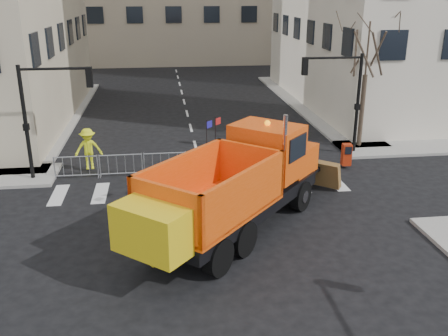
{
  "coord_description": "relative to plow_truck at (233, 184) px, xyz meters",
  "views": [
    {
      "loc": [
        -1.9,
        -15.42,
        8.52
      ],
      "look_at": [
        0.43,
        2.5,
        2.01
      ],
      "focal_mm": 40.0,
      "sensor_mm": 36.0,
      "label": 1
    }
  ],
  "objects": [
    {
      "name": "sidewalk_back",
      "position": [
        -0.57,
        7.49,
        -1.84
      ],
      "size": [
        64.0,
        5.0,
        0.15
      ],
      "primitive_type": "cube",
      "color": "gray",
      "rests_on": "ground"
    },
    {
      "name": "crowd_barriers",
      "position": [
        -1.32,
        6.59,
        -1.37
      ],
      "size": [
        12.6,
        0.6,
        1.1
      ],
      "primitive_type": null,
      "color": "#9EA0A5",
      "rests_on": "ground"
    },
    {
      "name": "cop_a",
      "position": [
        2.6,
        3.76,
        -0.96
      ],
      "size": [
        0.7,
        0.47,
        1.92
      ],
      "primitive_type": "imported",
      "rotation": [
        0.0,
        0.0,
        3.13
      ],
      "color": "black",
      "rests_on": "ground"
    },
    {
      "name": "cop_c",
      "position": [
        2.5,
        3.55,
        -1.09
      ],
      "size": [
        1.05,
        0.8,
        1.66
      ],
      "primitive_type": "imported",
      "rotation": [
        0.0,
        0.0,
        3.61
      ],
      "color": "black",
      "rests_on": "ground"
    },
    {
      "name": "ground",
      "position": [
        -0.57,
        -1.01,
        -1.92
      ],
      "size": [
        120.0,
        120.0,
        0.0
      ],
      "primitive_type": "plane",
      "color": "black",
      "rests_on": "ground"
    },
    {
      "name": "plow_truck",
      "position": [
        0.0,
        0.0,
        0.0
      ],
      "size": [
        9.54,
        10.3,
        4.31
      ],
      "rotation": [
        0.0,
        0.0,
        0.85
      ],
      "color": "black",
      "rests_on": "ground"
    },
    {
      "name": "cop_b",
      "position": [
        3.68,
        3.74,
        -0.92
      ],
      "size": [
        1.19,
        1.07,
        2.0
      ],
      "primitive_type": "imported",
      "rotation": [
        0.0,
        0.0,
        2.75
      ],
      "color": "black",
      "rests_on": "ground"
    },
    {
      "name": "traffic_light_left",
      "position": [
        -8.57,
        6.49,
        0.78
      ],
      "size": [
        0.18,
        0.18,
        5.4
      ],
      "primitive_type": "cylinder",
      "color": "black",
      "rests_on": "ground"
    },
    {
      "name": "worker",
      "position": [
        -6.04,
        7.38,
        -0.74
      ],
      "size": [
        1.42,
        0.94,
        2.05
      ],
      "primitive_type": "imported",
      "rotation": [
        0.0,
        0.0,
        0.14
      ],
      "color": "yellow",
      "rests_on": "sidewalk_back"
    },
    {
      "name": "street_tree",
      "position": [
        8.63,
        9.49,
        1.83
      ],
      "size": [
        3.0,
        3.0,
        7.5
      ],
      "primitive_type": null,
      "color": "#382B21",
      "rests_on": "ground"
    },
    {
      "name": "traffic_light_right",
      "position": [
        7.93,
        8.49,
        0.78
      ],
      "size": [
        0.18,
        0.18,
        5.4
      ],
      "primitive_type": "cylinder",
      "color": "black",
      "rests_on": "ground"
    },
    {
      "name": "newspaper_box",
      "position": [
        6.67,
        6.29,
        -1.22
      ],
      "size": [
        0.47,
        0.43,
        1.1
      ],
      "primitive_type": "cube",
      "rotation": [
        0.0,
        0.0,
        -0.06
      ],
      "color": "#B2280D",
      "rests_on": "sidewalk_back"
    }
  ]
}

